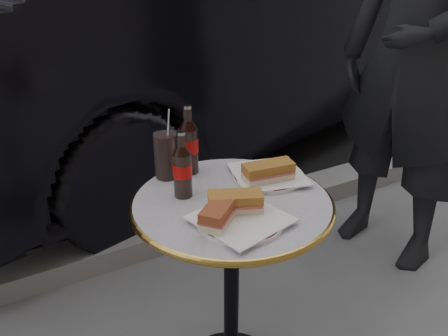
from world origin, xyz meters
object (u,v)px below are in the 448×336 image
bistro_table (231,295)px  plate_left (241,221)px  cola_bottle_left (182,164)px  parked_car (227,29)px  pedestrian (417,57)px  plate_right (268,176)px  cola_glass (166,156)px  cola_bottle_right (188,139)px

bistro_table → plate_left: bearing=-109.6°
cola_bottle_left → parked_car: parked_car is taller
bistro_table → pedestrian: (1.11, 0.32, 0.61)m
plate_right → bistro_table: bearing=-158.5°
cola_bottle_left → pedestrian: 1.25m
plate_right → cola_glass: (-0.29, 0.17, 0.07)m
plate_right → cola_bottle_right: bearing=140.7°
plate_left → parked_car: bearing=61.1°
cola_glass → pedestrian: bearing=3.7°
bistro_table → plate_left: plate_left is taller
pedestrian → cola_glass: bearing=-100.4°
plate_left → cola_bottle_left: 0.26m
plate_right → cola_bottle_left: bearing=174.3°
cola_bottle_left → cola_bottle_right: size_ratio=0.90×
cola_bottle_left → cola_glass: 0.15m
cola_bottle_left → cola_bottle_right: cola_bottle_right is taller
cola_glass → parked_car: (1.28, 1.84, -0.00)m
bistro_table → pedestrian: pedestrian is taller
parked_car → cola_glass: bearing=129.6°
parked_car → cola_bottle_left: bearing=131.4°
cola_bottle_right → parked_car: size_ratio=0.05×
plate_right → pedestrian: (0.93, 0.25, 0.23)m
cola_bottle_left → pedestrian: (1.23, 0.22, 0.13)m
plate_left → parked_car: 2.53m
plate_right → plate_left: bearing=-138.9°
cola_glass → bistro_table: bearing=-65.7°
plate_left → pedestrian: bearing=21.1°
parked_car → bistro_table: bearing=135.1°
cola_bottle_left → cola_glass: size_ratio=1.38×
bistro_table → plate_left: (-0.04, -0.12, 0.37)m
plate_left → cola_glass: 0.38m
plate_right → cola_bottle_right: size_ratio=1.00×
plate_right → cola_bottle_left: size_ratio=1.11×
plate_left → cola_glass: (-0.07, 0.37, 0.07)m
bistro_table → cola_bottle_right: size_ratio=3.09×
pedestrian → parked_car: bearing=163.9°
plate_right → pedestrian: bearing=15.1°
cola_bottle_right → cola_glass: bearing=177.7°
cola_bottle_left → plate_right: bearing=-5.7°
parked_car → pedestrian: bearing=162.4°
pedestrian → plate_left: bearing=-83.0°
cola_glass → parked_car: 2.25m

